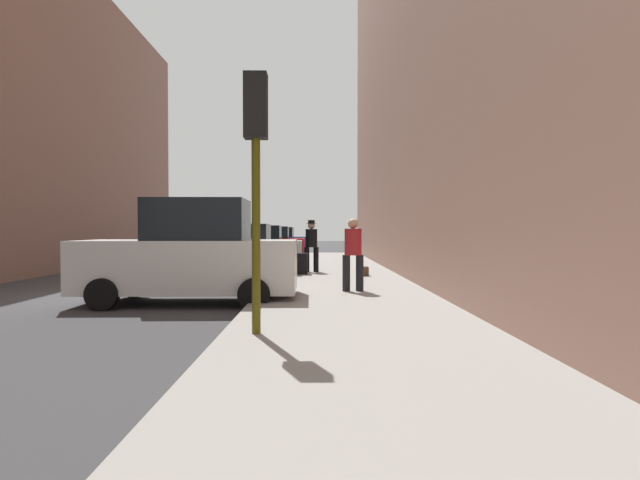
% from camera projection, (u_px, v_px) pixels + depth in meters
% --- Properties ---
extents(ground_plane, '(120.00, 120.00, 0.00)m').
position_uv_depth(ground_plane, '(90.00, 297.00, 11.73)').
color(ground_plane, '#38383A').
extents(sidewalk, '(4.00, 40.00, 0.15)m').
position_uv_depth(sidewalk, '(344.00, 294.00, 11.79)').
color(sidewalk, gray).
rests_on(sidewalk, ground_plane).
extents(parked_white_van, '(4.62, 2.10, 2.25)m').
position_uv_depth(parked_white_van, '(191.00, 256.00, 10.75)').
color(parked_white_van, silver).
rests_on(parked_white_van, ground_plane).
extents(parked_dark_green_sedan, '(4.21, 2.09, 1.79)m').
position_uv_depth(parked_dark_green_sedan, '(236.00, 252.00, 16.80)').
color(parked_dark_green_sedan, '#193828').
rests_on(parked_dark_green_sedan, ground_plane).
extents(parked_silver_sedan, '(4.22, 2.09, 1.79)m').
position_uv_depth(parked_silver_sedan, '(256.00, 246.00, 22.48)').
color(parked_silver_sedan, '#B7BABF').
rests_on(parked_silver_sedan, ground_plane).
extents(parked_red_hatchback, '(4.23, 2.11, 1.79)m').
position_uv_depth(parked_red_hatchback, '(269.00, 243.00, 28.95)').
color(parked_red_hatchback, '#B2191E').
rests_on(parked_red_hatchback, ground_plane).
extents(parked_blue_sedan, '(4.26, 2.17, 1.79)m').
position_uv_depth(parked_blue_sedan, '(278.00, 240.00, 35.41)').
color(parked_blue_sedan, navy).
rests_on(parked_blue_sedan, ground_plane).
extents(fire_hydrant, '(0.42, 0.22, 0.70)m').
position_uv_depth(fire_hydrant, '(286.00, 267.00, 14.60)').
color(fire_hydrant, red).
rests_on(fire_hydrant, sidewalk).
extents(traffic_light, '(0.32, 0.32, 3.60)m').
position_uv_depth(traffic_light, '(256.00, 145.00, 6.89)').
color(traffic_light, '#514C0F').
rests_on(traffic_light, sidewalk).
extents(pedestrian_with_fedora, '(0.51, 0.43, 1.78)m').
position_uv_depth(pedestrian_with_fedora, '(311.00, 243.00, 17.09)').
color(pedestrian_with_fedora, black).
rests_on(pedestrian_with_fedora, sidewalk).
extents(pedestrian_in_red_jacket, '(0.52, 0.44, 1.71)m').
position_uv_depth(pedestrian_in_red_jacket, '(353.00, 251.00, 11.70)').
color(pedestrian_in_red_jacket, black).
rests_on(pedestrian_in_red_jacket, sidewalk).
extents(rolling_suitcase, '(0.36, 0.56, 1.04)m').
position_uv_depth(rolling_suitcase, '(302.00, 263.00, 16.35)').
color(rolling_suitcase, black).
rests_on(rolling_suitcase, sidewalk).
extents(duffel_bag, '(0.32, 0.44, 0.28)m').
position_uv_depth(duffel_bag, '(363.00, 271.00, 15.71)').
color(duffel_bag, '#472D19').
rests_on(duffel_bag, sidewalk).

